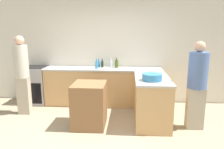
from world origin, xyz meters
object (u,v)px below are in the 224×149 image
range_oven (36,85)px  island_table (89,105)px  vinegar_bottle_clear (111,63)px  person_at_peninsula (197,83)px  mixing_bowl (152,77)px  water_bottle_blue (99,64)px  dish_soap_bottle (97,65)px  olive_oil_bottle (117,64)px  wine_bottle_dark (102,64)px  person_by_range (22,72)px

range_oven → island_table: 2.07m
vinegar_bottle_clear → person_at_peninsula: (1.74, -1.41, -0.12)m
range_oven → person_at_peninsula: person_at_peninsula is taller
island_table → mixing_bowl: (1.20, 0.04, 0.57)m
water_bottle_blue → dish_soap_bottle: 0.24m
island_table → olive_oil_bottle: bearing=71.7°
island_table → water_bottle_blue: bearing=90.4°
vinegar_bottle_clear → olive_oil_bottle: olive_oil_bottle is taller
range_oven → water_bottle_blue: 1.72m
wine_bottle_dark → person_at_peninsula: size_ratio=0.13×
person_at_peninsula → water_bottle_blue: bearing=145.8°
dish_soap_bottle → vinegar_bottle_clear: 0.41m
vinegar_bottle_clear → person_at_peninsula: size_ratio=0.14×
mixing_bowl → dish_soap_bottle: (-1.23, 1.16, 0.03)m
mixing_bowl → wine_bottle_dark: size_ratio=1.76×
person_at_peninsula → person_by_range: bearing=172.8°
mixing_bowl → dish_soap_bottle: size_ratio=1.53×
mixing_bowl → person_by_range: 2.82m
island_table → person_by_range: 1.74m
mixing_bowl → range_oven: bearing=156.5°
mixing_bowl → vinegar_bottle_clear: bearing=122.7°
island_table → person_by_range: size_ratio=0.49×
dish_soap_bottle → person_at_peninsula: person_at_peninsula is taller
wine_bottle_dark → mixing_bowl: bearing=-50.6°
wine_bottle_dark → olive_oil_bottle: bearing=-3.3°
wine_bottle_dark → person_at_peninsula: bearing=-34.7°
range_oven → olive_oil_bottle: (2.08, 0.10, 0.56)m
range_oven → vinegar_bottle_clear: bearing=5.2°
dish_soap_bottle → olive_oil_bottle: olive_oil_bottle is taller
island_table → wine_bottle_dark: wine_bottle_dark is taller
island_table → dish_soap_bottle: 1.34m
dish_soap_bottle → olive_oil_bottle: size_ratio=0.97×
range_oven → mixing_bowl: bearing=-23.5°
olive_oil_bottle → mixing_bowl: bearing=-60.7°
wine_bottle_dark → person_by_range: size_ratio=0.12×
island_table → vinegar_bottle_clear: vinegar_bottle_clear is taller
range_oven → vinegar_bottle_clear: 2.01m
mixing_bowl → vinegar_bottle_clear: vinegar_bottle_clear is taller
vinegar_bottle_clear → person_by_range: size_ratio=0.14×
dish_soap_bottle → island_table: bearing=-88.7°
island_table → person_at_peninsula: bearing=1.1°
island_table → olive_oil_bottle: (0.45, 1.37, 0.60)m
dish_soap_bottle → vinegar_bottle_clear: (0.32, 0.25, 0.00)m
island_table → water_bottle_blue: water_bottle_blue is taller
mixing_bowl → dish_soap_bottle: bearing=136.7°
island_table → wine_bottle_dark: bearing=86.4°
water_bottle_blue → person_by_range: 1.83m
range_oven → vinegar_bottle_clear: (1.93, 0.18, 0.56)m
water_bottle_blue → person_at_peninsula: (2.05, -1.39, -0.11)m
mixing_bowl → wine_bottle_dark: 1.76m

